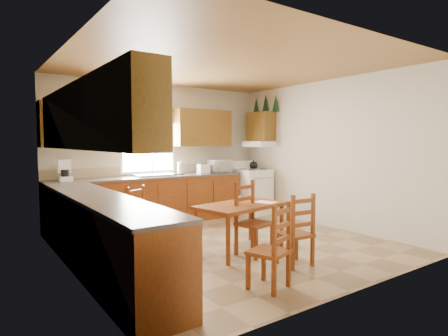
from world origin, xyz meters
TOP-DOWN VIEW (x-y plane):
  - floor at (0.00, 0.00)m, footprint 4.50×4.50m
  - ceiling at (0.00, 0.00)m, footprint 4.50×4.50m
  - wall_left at (-2.25, 0.00)m, footprint 4.50×4.50m
  - wall_right at (2.25, 0.00)m, footprint 4.50×4.50m
  - wall_back at (0.00, 2.25)m, footprint 4.50×4.50m
  - wall_front at (0.00, -2.25)m, footprint 4.50×4.50m
  - lower_cab_back at (-0.38, 1.95)m, footprint 3.75×0.60m
  - lower_cab_left at (-1.95, -0.15)m, footprint 0.60×3.60m
  - counter_back at (-0.38, 1.95)m, footprint 3.75×0.63m
  - counter_left at (-1.95, -0.15)m, footprint 0.63×3.60m
  - backsplash at (-0.38, 2.24)m, footprint 3.75×0.01m
  - upper_cab_back_left at (-1.55, 2.08)m, footprint 1.41×0.33m
  - upper_cab_back_right at (0.86, 2.08)m, footprint 1.25×0.33m
  - upper_cab_left at (-2.08, -0.15)m, footprint 0.33×3.60m
  - upper_cab_stove at (2.08, 1.65)m, footprint 0.33×0.62m
  - range_hood at (2.03, 1.65)m, footprint 0.44×0.62m
  - window_frame at (-0.30, 2.22)m, footprint 1.13×0.02m
  - window_pane at (-0.30, 2.21)m, footprint 1.05×0.01m
  - window_valance at (-0.30, 2.19)m, footprint 1.19×0.01m
  - sink_basin at (-0.30, 1.95)m, footprint 0.75×0.45m
  - pine_decal_a at (2.21, 1.33)m, footprint 0.22×0.22m
  - pine_decal_b at (2.21, 1.65)m, footprint 0.22×0.22m
  - pine_decal_c at (2.21, 1.97)m, footprint 0.22×0.22m
  - stove at (1.87, 1.67)m, footprint 0.68×0.70m
  - coffeemaker at (-1.89, 1.96)m, footprint 0.25×0.29m
  - paper_towel at (0.24, 1.94)m, footprint 0.13×0.13m
  - toaster at (0.79, 1.94)m, footprint 0.24×0.16m
  - microwave at (1.21, 1.95)m, footprint 0.46×0.34m
  - dining_table at (-0.05, -0.39)m, footprint 1.39×0.95m
  - chair_near_left at (-0.64, -1.65)m, footprint 0.49×0.47m
  - chair_near_right at (0.15, -1.27)m, footprint 0.42×0.40m
  - chair_far_left at (-1.08, 0.64)m, footprint 0.49×0.48m
  - chair_far_right at (0.00, -0.64)m, footprint 0.50×0.49m
  - table_paper at (0.35, -0.47)m, footprint 0.29×0.35m
  - table_card at (-0.06, -0.35)m, footprint 0.09×0.05m

SIDE VIEW (x-z plane):
  - floor at x=0.00m, z-range 0.00..0.00m
  - dining_table at x=-0.05m, z-range 0.00..0.68m
  - lower_cab_back at x=-0.38m, z-range 0.00..0.88m
  - lower_cab_left at x=-1.95m, z-range 0.00..0.88m
  - chair_far_left at x=-1.08m, z-range 0.00..0.89m
  - chair_near_right at x=0.15m, z-range 0.00..0.92m
  - chair_near_left at x=-0.64m, z-range 0.00..0.92m
  - stove at x=1.87m, z-range 0.00..0.96m
  - chair_far_right at x=0.00m, z-range 0.00..1.01m
  - table_paper at x=0.35m, z-range 0.68..0.69m
  - table_card at x=-0.06m, z-range 0.68..0.79m
  - counter_back at x=-0.38m, z-range 0.88..0.92m
  - counter_left at x=-1.95m, z-range 0.88..0.92m
  - sink_basin at x=-0.30m, z-range 0.92..0.96m
  - backsplash at x=-0.38m, z-range 0.92..1.10m
  - toaster at x=0.79m, z-range 0.92..1.11m
  - paper_towel at x=0.24m, z-range 0.92..1.17m
  - microwave at x=1.21m, z-range 0.92..1.19m
  - coffeemaker at x=-1.89m, z-range 0.92..1.30m
  - wall_left at x=-2.25m, z-range 1.35..1.35m
  - wall_right at x=2.25m, z-range 1.35..1.35m
  - wall_back at x=0.00m, z-range 1.35..1.35m
  - wall_front at x=0.00m, z-range 1.35..1.35m
  - range_hood at x=2.03m, z-range 1.46..1.58m
  - window_frame at x=-0.30m, z-range 0.96..2.14m
  - window_pane at x=-0.30m, z-range 1.00..2.10m
  - upper_cab_back_left at x=-1.55m, z-range 1.48..2.23m
  - upper_cab_back_right at x=0.86m, z-range 1.48..2.23m
  - upper_cab_left at x=-2.08m, z-range 1.48..2.23m
  - upper_cab_stove at x=2.08m, z-range 1.59..2.21m
  - window_valance at x=-0.30m, z-range 1.93..2.17m
  - pine_decal_a at x=2.21m, z-range 2.20..2.56m
  - pine_decal_c at x=2.21m, z-range 2.20..2.56m
  - pine_decal_b at x=2.21m, z-range 2.24..2.60m
  - ceiling at x=0.00m, z-range 2.70..2.70m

